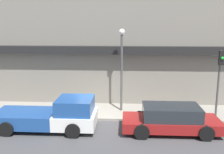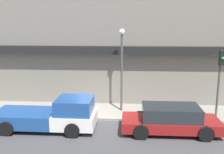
% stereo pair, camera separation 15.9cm
% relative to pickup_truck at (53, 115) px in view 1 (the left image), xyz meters
% --- Properties ---
extents(ground_plane, '(80.00, 80.00, 0.00)m').
position_rel_pickup_truck_xyz_m(ground_plane, '(2.25, 1.30, -0.76)').
color(ground_plane, '#424244').
extents(sidewalk, '(36.00, 2.91, 0.14)m').
position_rel_pickup_truck_xyz_m(sidewalk, '(2.25, 2.75, -0.69)').
color(sidewalk, gray).
rests_on(sidewalk, ground).
extents(building, '(19.80, 3.80, 10.81)m').
position_rel_pickup_truck_xyz_m(building, '(2.26, 5.69, 4.64)').
color(building, gray).
rests_on(building, ground).
extents(pickup_truck, '(5.32, 2.20, 1.71)m').
position_rel_pickup_truck_xyz_m(pickup_truck, '(0.00, 0.00, 0.00)').
color(pickup_truck, white).
rests_on(pickup_truck, ground).
extents(parked_car, '(4.90, 2.12, 1.40)m').
position_rel_pickup_truck_xyz_m(parked_car, '(6.11, 0.00, -0.06)').
color(parked_car, maroon).
rests_on(parked_car, ground).
extents(fire_hydrant, '(0.21, 0.21, 0.69)m').
position_rel_pickup_truck_xyz_m(fire_hydrant, '(1.65, 1.72, -0.27)').
color(fire_hydrant, yellow).
rests_on(fire_hydrant, sidewalk).
extents(street_lamp, '(0.36, 0.36, 5.04)m').
position_rel_pickup_truck_xyz_m(street_lamp, '(3.53, 2.82, 2.57)').
color(street_lamp, '#4C4C4C').
rests_on(street_lamp, sidewalk).
extents(traffic_light, '(0.28, 0.42, 3.88)m').
position_rel_pickup_truck_xyz_m(traffic_light, '(9.05, 1.89, 2.04)').
color(traffic_light, '#4C4C4C').
rests_on(traffic_light, sidewalk).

